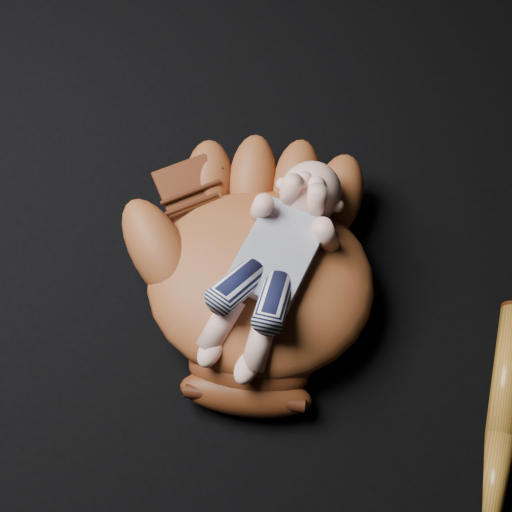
# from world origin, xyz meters

# --- Properties ---
(baseball_glove) EXTENTS (0.66, 0.70, 0.17)m
(baseball_glove) POSITION_xyz_m (-0.12, -0.07, 0.09)
(baseball_glove) COLOR brown
(baseball_glove) RESTS_ON ground
(newborn_baby) EXTENTS (0.23, 0.41, 0.16)m
(newborn_baby) POSITION_xyz_m (-0.10, -0.07, 0.14)
(newborn_baby) COLOR #DFA490
(newborn_baby) RESTS_ON baseball_glove
(baseball_bat) EXTENTS (0.19, 0.51, 0.05)m
(baseball_bat) POSITION_xyz_m (0.34, -0.11, 0.02)
(baseball_bat) COLOR #95601D
(baseball_bat) RESTS_ON ground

